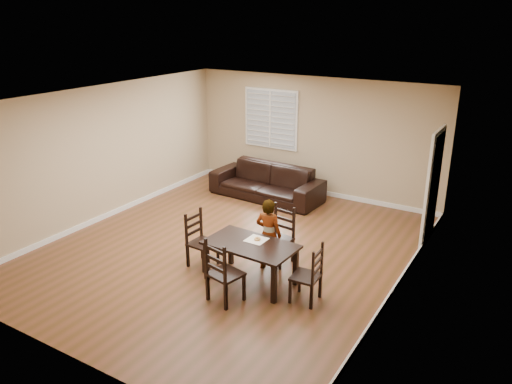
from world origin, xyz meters
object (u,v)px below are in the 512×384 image
(dining_table, at_px, (251,249))
(chair_far, at_px, (219,276))
(chair_left, at_px, (197,240))
(child, at_px, (269,235))
(donut, at_px, (257,239))
(chair_right, at_px, (313,277))
(sofa, at_px, (266,182))
(chair_near, at_px, (282,236))

(dining_table, height_order, chair_far, chair_far)
(chair_left, bearing_deg, child, -64.00)
(donut, bearing_deg, chair_far, -95.33)
(dining_table, height_order, chair_right, chair_right)
(chair_left, relative_size, chair_right, 1.04)
(chair_left, relative_size, donut, 8.93)
(sofa, bearing_deg, child, -56.35)
(child, xyz_separation_m, sofa, (-1.71, 2.92, -0.24))
(chair_left, bearing_deg, chair_near, -49.46)
(chair_far, xyz_separation_m, child, (0.09, 1.27, 0.16))
(sofa, bearing_deg, chair_far, -65.56)
(child, xyz_separation_m, donut, (-0.00, -0.35, 0.07))
(chair_far, bearing_deg, sofa, -56.05)
(dining_table, relative_size, sofa, 0.56)
(chair_right, distance_m, donut, 1.11)
(chair_right, distance_m, sofa, 4.44)
(chair_near, bearing_deg, sofa, 133.40)
(dining_table, bearing_deg, chair_right, 0.64)
(chair_far, xyz_separation_m, chair_left, (-1.02, 0.82, -0.02))
(chair_near, relative_size, chair_right, 1.08)
(chair_near, bearing_deg, chair_right, -34.46)
(chair_near, bearing_deg, chair_left, -134.62)
(dining_table, relative_size, chair_near, 1.48)
(chair_far, relative_size, donut, 9.44)
(chair_left, xyz_separation_m, child, (1.11, 0.45, 0.19))
(chair_far, relative_size, child, 0.81)
(dining_table, bearing_deg, child, 90.00)
(child, distance_m, sofa, 3.39)
(chair_left, height_order, sofa, chair_left)
(dining_table, distance_m, chair_far, 0.77)
(chair_near, bearing_deg, donut, -83.89)
(dining_table, xyz_separation_m, sofa, (-1.69, 3.43, -0.19))
(chair_right, relative_size, sofa, 0.35)
(chair_near, bearing_deg, dining_table, -85.07)
(chair_far, distance_m, sofa, 4.50)
(chair_far, distance_m, chair_right, 1.35)
(donut, bearing_deg, child, 89.90)
(chair_right, relative_size, child, 0.74)
(dining_table, relative_size, chair_right, 1.59)
(chair_near, xyz_separation_m, sofa, (-1.75, 2.52, -0.07))
(dining_table, xyz_separation_m, child, (0.03, 0.51, 0.04))
(chair_near, distance_m, chair_right, 1.40)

